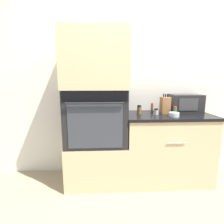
{
  "coord_description": "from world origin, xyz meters",
  "views": [
    {
      "loc": [
        -0.3,
        -1.92,
        1.37
      ],
      "look_at": [
        -0.19,
        0.21,
        0.98
      ],
      "focal_mm": 28.0,
      "sensor_mm": 36.0,
      "label": 1
    }
  ],
  "objects_px": {
    "condiment_jar_mid": "(175,111)",
    "condiment_jar_far": "(139,110)",
    "knife_block": "(165,105)",
    "microwave": "(186,103)",
    "bowl": "(174,115)",
    "wall_oven": "(96,116)",
    "condiment_jar_near": "(152,108)",
    "condiment_jar_back": "(156,112)"
  },
  "relations": [
    {
      "from": "bowl",
      "to": "condiment_jar_mid",
      "type": "height_order",
      "value": "condiment_jar_mid"
    },
    {
      "from": "condiment_jar_far",
      "to": "condiment_jar_near",
      "type": "bearing_deg",
      "value": 35.2
    },
    {
      "from": "bowl",
      "to": "microwave",
      "type": "bearing_deg",
      "value": 47.2
    },
    {
      "from": "microwave",
      "to": "condiment_jar_far",
      "type": "height_order",
      "value": "microwave"
    },
    {
      "from": "microwave",
      "to": "bowl",
      "type": "bearing_deg",
      "value": -132.8
    },
    {
      "from": "knife_block",
      "to": "microwave",
      "type": "bearing_deg",
      "value": 16.84
    },
    {
      "from": "microwave",
      "to": "condiment_jar_mid",
      "type": "relative_size",
      "value": 3.79
    },
    {
      "from": "condiment_jar_near",
      "to": "condiment_jar_far",
      "type": "height_order",
      "value": "condiment_jar_near"
    },
    {
      "from": "bowl",
      "to": "condiment_jar_mid",
      "type": "distance_m",
      "value": 0.13
    },
    {
      "from": "knife_block",
      "to": "condiment_jar_far",
      "type": "xyz_separation_m",
      "value": [
        -0.35,
        -0.01,
        -0.05
      ]
    },
    {
      "from": "microwave",
      "to": "bowl",
      "type": "relative_size",
      "value": 3.32
    },
    {
      "from": "condiment_jar_mid",
      "to": "condiment_jar_far",
      "type": "xyz_separation_m",
      "value": [
        -0.45,
        0.09,
        0.0
      ]
    },
    {
      "from": "condiment_jar_back",
      "to": "wall_oven",
      "type": "bearing_deg",
      "value": 177.99
    },
    {
      "from": "microwave",
      "to": "condiment_jar_back",
      "type": "distance_m",
      "value": 0.51
    },
    {
      "from": "bowl",
      "to": "condiment_jar_far",
      "type": "height_order",
      "value": "condiment_jar_far"
    },
    {
      "from": "wall_oven",
      "to": "microwave",
      "type": "bearing_deg",
      "value": 7.01
    },
    {
      "from": "knife_block",
      "to": "condiment_jar_near",
      "type": "height_order",
      "value": "knife_block"
    },
    {
      "from": "microwave",
      "to": "condiment_jar_back",
      "type": "bearing_deg",
      "value": -159.06
    },
    {
      "from": "bowl",
      "to": "condiment_jar_mid",
      "type": "bearing_deg",
      "value": 63.77
    },
    {
      "from": "condiment_jar_near",
      "to": "condiment_jar_far",
      "type": "distance_m",
      "value": 0.26
    },
    {
      "from": "condiment_jar_far",
      "to": "microwave",
      "type": "bearing_deg",
      "value": 9.05
    },
    {
      "from": "bowl",
      "to": "condiment_jar_back",
      "type": "relative_size",
      "value": 1.55
    },
    {
      "from": "wall_oven",
      "to": "condiment_jar_mid",
      "type": "xyz_separation_m",
      "value": [
        1.02,
        -0.04,
        0.07
      ]
    },
    {
      "from": "condiment_jar_mid",
      "to": "condiment_jar_far",
      "type": "relative_size",
      "value": 0.95
    },
    {
      "from": "wall_oven",
      "to": "condiment_jar_back",
      "type": "bearing_deg",
      "value": -2.01
    },
    {
      "from": "condiment_jar_far",
      "to": "condiment_jar_back",
      "type": "xyz_separation_m",
      "value": [
        0.21,
        -0.07,
        -0.02
      ]
    },
    {
      "from": "bowl",
      "to": "condiment_jar_near",
      "type": "relative_size",
      "value": 1.05
    },
    {
      "from": "condiment_jar_near",
      "to": "condiment_jar_back",
      "type": "distance_m",
      "value": 0.23
    },
    {
      "from": "microwave",
      "to": "condiment_jar_far",
      "type": "xyz_separation_m",
      "value": [
        -0.68,
        -0.11,
        -0.07
      ]
    },
    {
      "from": "wall_oven",
      "to": "knife_block",
      "type": "bearing_deg",
      "value": 3.34
    },
    {
      "from": "microwave",
      "to": "condiment_jar_back",
      "type": "height_order",
      "value": "microwave"
    },
    {
      "from": "condiment_jar_mid",
      "to": "knife_block",
      "type": "bearing_deg",
      "value": 135.28
    },
    {
      "from": "condiment_jar_back",
      "to": "condiment_jar_mid",
      "type": "bearing_deg",
      "value": -3.75
    },
    {
      "from": "knife_block",
      "to": "condiment_jar_mid",
      "type": "bearing_deg",
      "value": -44.72
    },
    {
      "from": "wall_oven",
      "to": "condiment_jar_near",
      "type": "bearing_deg",
      "value": 14.11
    },
    {
      "from": "condiment_jar_back",
      "to": "microwave",
      "type": "bearing_deg",
      "value": 20.94
    },
    {
      "from": "knife_block",
      "to": "condiment_jar_mid",
      "type": "height_order",
      "value": "knife_block"
    },
    {
      "from": "bowl",
      "to": "condiment_jar_far",
      "type": "relative_size",
      "value": 1.09
    },
    {
      "from": "condiment_jar_near",
      "to": "condiment_jar_far",
      "type": "xyz_separation_m",
      "value": [
        -0.22,
        -0.15,
        -0.0
      ]
    },
    {
      "from": "wall_oven",
      "to": "microwave",
      "type": "distance_m",
      "value": 1.27
    },
    {
      "from": "knife_block",
      "to": "wall_oven",
      "type": "bearing_deg",
      "value": -176.66
    },
    {
      "from": "condiment_jar_near",
      "to": "condiment_jar_back",
      "type": "xyz_separation_m",
      "value": [
        -0.01,
        -0.23,
        -0.02
      ]
    }
  ]
}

